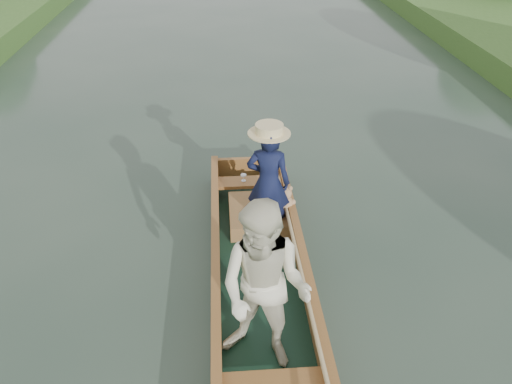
{
  "coord_description": "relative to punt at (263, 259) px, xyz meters",
  "views": [
    {
      "loc": [
        -0.37,
        -4.41,
        4.14
      ],
      "look_at": [
        0.0,
        0.6,
        0.95
      ],
      "focal_mm": 35.0,
      "sensor_mm": 36.0,
      "label": 1
    }
  ],
  "objects": [
    {
      "name": "ground",
      "position": [
        -0.02,
        0.26,
        -0.64
      ],
      "size": [
        120.0,
        120.0,
        0.0
      ],
      "primitive_type": "plane",
      "color": "#283D30",
      "rests_on": "ground"
    },
    {
      "name": "punt",
      "position": [
        0.0,
        0.0,
        0.0
      ],
      "size": [
        1.16,
        5.0,
        1.9
      ],
      "color": "black",
      "rests_on": "ground"
    }
  ]
}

